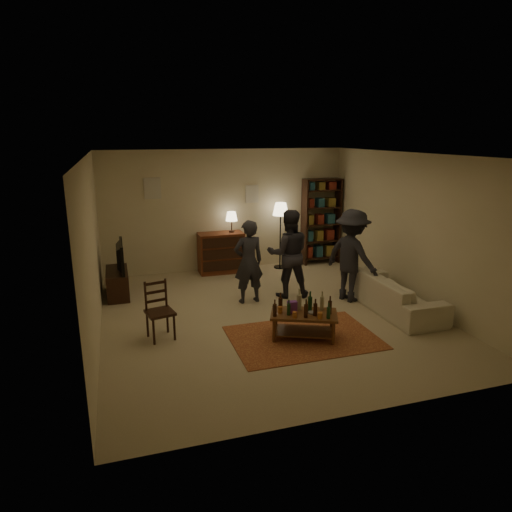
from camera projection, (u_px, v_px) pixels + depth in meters
name	position (u px, v px, depth m)	size (l,w,h in m)	color
floor	(269.00, 315.00, 7.84)	(6.00, 6.00, 0.00)	#C6B793
room_shell	(197.00, 191.00, 9.93)	(6.00, 6.00, 6.00)	beige
rug	(303.00, 337.00, 6.97)	(2.20, 1.50, 0.01)	maroon
coffee_table	(303.00, 315.00, 6.88)	(1.12, 0.89, 0.75)	brown
dining_chair	(159.00, 308.00, 6.88)	(0.47, 0.47, 0.90)	black
tv_stand	(117.00, 276.00, 8.70)	(0.40, 1.00, 1.06)	black
dresser	(222.00, 252.00, 10.16)	(1.00, 0.50, 1.36)	maroon
bookshelf	(321.00, 220.00, 10.78)	(0.90, 0.34, 2.02)	black
floor_lamp	(281.00, 213.00, 10.29)	(0.36, 0.36, 1.52)	black
sofa	(394.00, 293.00, 8.02)	(2.08, 0.81, 0.61)	beige
person_left	(248.00, 262.00, 8.28)	(0.56, 0.37, 1.54)	#27272F
person_right	(288.00, 254.00, 8.57)	(0.81, 0.63, 1.67)	#292831
person_by_sofa	(352.00, 256.00, 8.36)	(1.10, 0.64, 1.71)	#23232A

